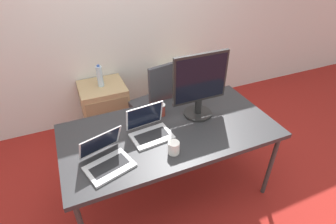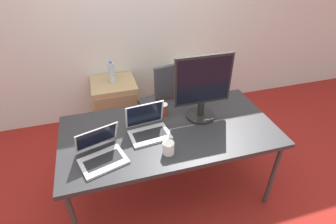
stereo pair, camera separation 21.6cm
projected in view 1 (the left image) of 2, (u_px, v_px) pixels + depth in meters
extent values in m
plane|color=maroon|center=(170.00, 189.00, 2.65)|extent=(14.00, 14.00, 0.00)
cube|color=silver|center=(118.00, 19.00, 3.08)|extent=(10.00, 0.05, 2.60)
cube|color=#28282B|center=(170.00, 131.00, 2.23)|extent=(1.81, 0.91, 0.04)
cylinder|color=#333333|center=(270.00, 166.00, 2.42)|extent=(0.04, 0.04, 0.73)
cylinder|color=#333333|center=(72.00, 161.00, 2.47)|extent=(0.04, 0.04, 0.73)
cylinder|color=#333333|center=(223.00, 120.00, 3.02)|extent=(0.04, 0.04, 0.73)
cylinder|color=#232326|center=(156.00, 136.00, 3.32)|extent=(0.56, 0.56, 0.04)
cylinder|color=gray|center=(156.00, 121.00, 3.19)|extent=(0.05, 0.05, 0.42)
cube|color=#38383D|center=(155.00, 107.00, 3.07)|extent=(0.56, 0.56, 0.07)
cube|color=#38383D|center=(168.00, 91.00, 2.70)|extent=(0.44, 0.13, 0.60)
cube|color=tan|center=(105.00, 108.00, 3.30)|extent=(0.54, 0.51, 0.64)
cube|color=#977D56|center=(110.00, 119.00, 3.11)|extent=(0.50, 0.01, 0.51)
cube|color=tan|center=(181.00, 91.00, 3.65)|extent=(0.54, 0.51, 0.64)
cube|color=#977D56|center=(190.00, 100.00, 3.46)|extent=(0.50, 0.01, 0.51)
cylinder|color=silver|center=(100.00, 76.00, 3.05)|extent=(0.07, 0.07, 0.25)
cylinder|color=#3359B2|center=(98.00, 66.00, 2.98)|extent=(0.03, 0.03, 0.02)
cube|color=silver|center=(110.00, 167.00, 1.85)|extent=(0.37, 0.31, 0.02)
cube|color=black|center=(109.00, 166.00, 1.85)|extent=(0.29, 0.19, 0.00)
cube|color=silver|center=(100.00, 142.00, 1.89)|extent=(0.34, 0.19, 0.21)
cube|color=black|center=(100.00, 143.00, 1.89)|extent=(0.31, 0.17, 0.19)
cube|color=silver|center=(152.00, 136.00, 2.13)|extent=(0.34, 0.26, 0.02)
cube|color=black|center=(152.00, 135.00, 2.12)|extent=(0.28, 0.15, 0.00)
cube|color=silver|center=(145.00, 116.00, 2.15)|extent=(0.33, 0.09, 0.22)
cube|color=black|center=(145.00, 116.00, 2.15)|extent=(0.30, 0.07, 0.20)
cylinder|color=black|center=(198.00, 113.00, 2.40)|extent=(0.26, 0.26, 0.02)
cylinder|color=black|center=(198.00, 106.00, 2.35)|extent=(0.06, 0.06, 0.13)
cube|color=black|center=(200.00, 78.00, 2.19)|extent=(0.50, 0.03, 0.44)
cube|color=black|center=(201.00, 79.00, 2.18)|extent=(0.47, 0.00, 0.39)
cylinder|color=white|center=(174.00, 148.00, 1.95)|extent=(0.09, 0.09, 0.10)
cylinder|color=maroon|center=(161.00, 110.00, 2.36)|extent=(0.07, 0.07, 0.10)
cylinder|color=white|center=(161.00, 105.00, 2.33)|extent=(0.07, 0.07, 0.01)
cube|color=#B2B2B7|center=(112.00, 135.00, 2.15)|extent=(0.13, 0.11, 0.01)
torus|color=purple|center=(106.00, 140.00, 2.10)|extent=(0.06, 0.06, 0.01)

